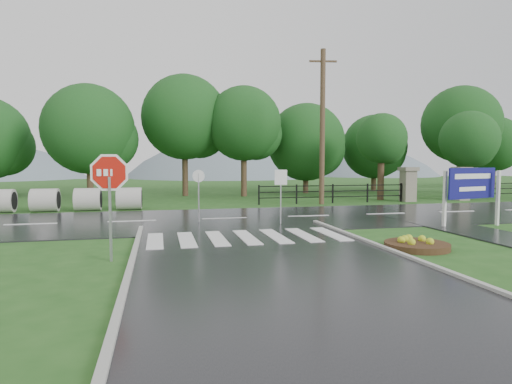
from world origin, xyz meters
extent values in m
plane|color=#214F1A|center=(0.00, 0.00, 0.00)|extent=(120.00, 120.00, 0.00)
cube|color=black|center=(0.00, 10.00, 0.00)|extent=(90.00, 8.00, 0.04)
cube|color=#29292B|center=(8.50, 4.00, 0.00)|extent=(2.20, 11.00, 0.04)
cube|color=silver|center=(-3.00, 5.00, 0.06)|extent=(0.50, 2.80, 0.02)
cube|color=silver|center=(-2.00, 5.00, 0.06)|extent=(0.50, 2.80, 0.02)
cube|color=silver|center=(-1.00, 5.00, 0.06)|extent=(0.50, 2.80, 0.02)
cube|color=silver|center=(0.00, 5.00, 0.06)|extent=(0.50, 2.80, 0.02)
cube|color=silver|center=(1.00, 5.00, 0.06)|extent=(0.50, 2.80, 0.02)
cube|color=silver|center=(2.00, 5.00, 0.06)|extent=(0.50, 2.80, 0.02)
cube|color=silver|center=(3.00, 5.00, 0.06)|extent=(0.50, 2.80, 0.02)
cube|color=gray|center=(13.00, 16.00, 1.00)|extent=(0.80, 0.80, 2.00)
cube|color=#6B6659|center=(13.00, 16.00, 2.12)|extent=(1.00, 1.00, 0.24)
cube|color=gray|center=(17.00, 16.00, 1.00)|extent=(0.80, 0.80, 2.00)
cube|color=#6B6659|center=(17.00, 16.00, 2.12)|extent=(1.00, 1.00, 0.24)
cube|color=black|center=(7.75, 16.00, 0.40)|extent=(9.50, 0.05, 0.05)
cube|color=black|center=(7.75, 16.00, 0.75)|extent=(9.50, 0.05, 0.05)
cube|color=black|center=(7.75, 16.00, 1.10)|extent=(9.50, 0.05, 0.05)
cube|color=black|center=(3.00, 16.00, 0.60)|extent=(0.08, 0.08, 1.20)
cube|color=black|center=(12.50, 16.00, 0.60)|extent=(0.08, 0.08, 1.20)
cube|color=black|center=(17.50, 16.00, 0.60)|extent=(0.08, 0.08, 1.20)
sphere|color=slate|center=(8.00, 65.00, -17.28)|extent=(48.00, 48.00, 48.00)
sphere|color=slate|center=(36.00, 65.00, -12.96)|extent=(36.00, 36.00, 36.00)
cylinder|color=#9E9B93|center=(-10.73, 15.00, 0.60)|extent=(1.30, 1.20, 1.20)
cylinder|color=#9E9B93|center=(-8.63, 15.00, 0.60)|extent=(1.30, 1.20, 1.20)
cylinder|color=#9E9B93|center=(-6.53, 15.00, 0.60)|extent=(1.30, 1.20, 1.20)
cylinder|color=#9E9B93|center=(-4.43, 15.00, 0.60)|extent=(1.30, 1.20, 1.20)
cube|color=#939399|center=(-4.09, 2.58, 1.10)|extent=(0.07, 0.07, 2.20)
cylinder|color=white|center=(-4.09, 2.59, 2.31)|extent=(1.32, 0.12, 1.32)
cylinder|color=#B6150C|center=(-4.09, 2.58, 2.31)|extent=(1.15, 0.12, 1.15)
cube|color=silver|center=(8.09, 5.72, 1.12)|extent=(0.14, 0.14, 2.24)
cube|color=silver|center=(10.55, 5.72, 1.12)|extent=(0.14, 0.14, 2.24)
cube|color=navy|center=(9.32, 5.72, 1.73)|extent=(2.62, 0.72, 1.23)
cube|color=white|center=(9.32, 5.69, 2.01)|extent=(2.06, 0.53, 0.20)
cube|color=white|center=(9.32, 5.69, 1.51)|extent=(1.52, 0.39, 0.17)
cylinder|color=#332111|center=(4.60, 2.25, 0.09)|extent=(1.88, 1.88, 0.19)
cube|color=#939399|center=(1.99, 7.81, 1.06)|extent=(0.04, 0.04, 2.12)
cube|color=white|center=(1.99, 7.79, 1.96)|extent=(0.49, 0.15, 0.61)
cylinder|color=#939399|center=(-1.23, 9.10, 1.05)|extent=(0.06, 0.06, 2.09)
cylinder|color=white|center=(-1.23, 9.08, 1.99)|extent=(0.50, 0.19, 0.52)
cylinder|color=#473523|center=(6.81, 15.50, 4.65)|extent=(0.31, 0.31, 9.30)
cube|color=brown|center=(6.81, 15.50, 8.58)|extent=(1.65, 0.39, 0.10)
cylinder|color=#3D2B1C|center=(11.87, 17.50, 1.74)|extent=(0.47, 0.47, 3.48)
sphere|color=#134017|center=(11.87, 17.50, 4.18)|extent=(3.38, 3.38, 3.38)
cylinder|color=#3D2B1C|center=(18.70, 17.50, 1.74)|extent=(0.49, 0.49, 3.47)
sphere|color=#134017|center=(18.70, 17.50, 4.17)|extent=(4.05, 4.05, 4.05)
camera|label=1|loc=(-2.85, -8.93, 2.58)|focal=30.00mm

